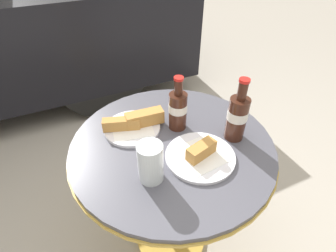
% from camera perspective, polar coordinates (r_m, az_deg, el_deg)
% --- Properties ---
extents(ground_plane, '(30.00, 30.00, 0.00)m').
position_cam_1_polar(ground_plane, '(1.51, 0.65, -22.90)').
color(ground_plane, '#A8A093').
extents(bistro_table, '(0.76, 0.76, 0.68)m').
position_cam_1_polar(bistro_table, '(1.05, 0.86, -8.69)').
color(bistro_table, gold).
rests_on(bistro_table, ground_plane).
extents(cola_bottle_left, '(0.07, 0.07, 0.22)m').
position_cam_1_polar(cola_bottle_left, '(0.98, 2.16, 3.76)').
color(cola_bottle_left, '#3D1E14').
rests_on(cola_bottle_left, bistro_table).
extents(cola_bottle_right, '(0.07, 0.07, 0.24)m').
position_cam_1_polar(cola_bottle_right, '(0.96, 14.84, 2.08)').
color(cola_bottle_right, '#3D1E14').
rests_on(cola_bottle_right, bistro_table).
extents(drinking_glass, '(0.08, 0.08, 0.14)m').
position_cam_1_polar(drinking_glass, '(0.80, -3.81, -8.23)').
color(drinking_glass, black).
rests_on(drinking_glass, bistro_table).
extents(lunch_plate_near, '(0.24, 0.22, 0.07)m').
position_cam_1_polar(lunch_plate_near, '(1.02, -7.40, 0.43)').
color(lunch_plate_near, white).
rests_on(lunch_plate_near, bistro_table).
extents(lunch_plate_far, '(0.24, 0.24, 0.06)m').
position_cam_1_polar(lunch_plate_far, '(0.90, 7.06, -6.26)').
color(lunch_plate_far, white).
rests_on(lunch_plate_far, bistro_table).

